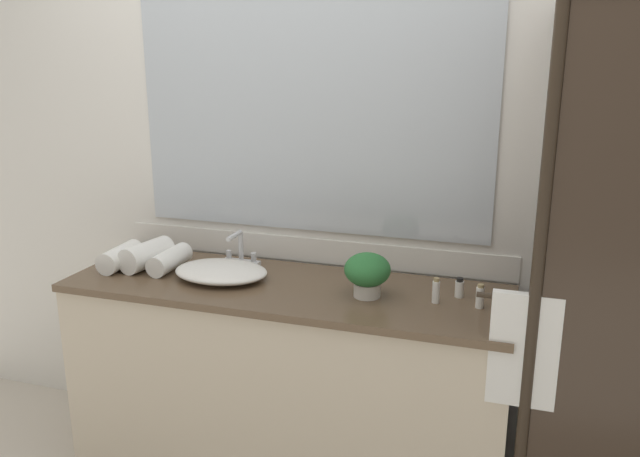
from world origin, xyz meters
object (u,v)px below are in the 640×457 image
object	(u,v)px
potted_plant	(367,272)
amenity_bottle_lotion	(480,296)
amenity_bottle_body_wash	(459,288)
sink_basin	(221,271)
rolled_towel_middle	(147,255)
amenity_bottle_conditioner	(436,291)
rolled_towel_far_edge	(170,260)
rolled_towel_near_edge	(120,257)
faucet	(240,253)

from	to	relation	value
potted_plant	amenity_bottle_lotion	world-z (taller)	potted_plant
amenity_bottle_body_wash	sink_basin	bearing A→B (deg)	-174.31
potted_plant	amenity_bottle_lotion	size ratio (longest dim) A/B	1.96
potted_plant	rolled_towel_middle	size ratio (longest dim) A/B	0.74
amenity_bottle_conditioner	rolled_towel_far_edge	distance (m)	1.15
amenity_bottle_conditioner	rolled_towel_near_edge	xyz separation A→B (m)	(-1.37, -0.02, 0.00)
amenity_bottle_conditioner	rolled_towel_far_edge	world-z (taller)	amenity_bottle_conditioner
amenity_bottle_body_wash	rolled_towel_far_edge	xyz separation A→B (m)	(-1.22, -0.06, 0.01)
sink_basin	rolled_towel_middle	distance (m)	0.37
amenity_bottle_lotion	faucet	bearing A→B (deg)	170.49
sink_basin	rolled_towel_near_edge	world-z (taller)	rolled_towel_near_edge
faucet	amenity_bottle_lotion	xyz separation A→B (m)	(1.05, -0.18, -0.01)
sink_basin	rolled_towel_far_edge	xyz separation A→B (m)	(-0.26, 0.03, 0.01)
amenity_bottle_lotion	rolled_towel_far_edge	world-z (taller)	same
faucet	potted_plant	bearing A→B (deg)	-17.50
amenity_bottle_lotion	rolled_towel_far_edge	bearing A→B (deg)	179.07
sink_basin	amenity_bottle_conditioner	size ratio (longest dim) A/B	4.03
rolled_towel_near_edge	faucet	bearing A→B (deg)	22.05
amenity_bottle_conditioner	rolled_towel_middle	bearing A→B (deg)	179.16
rolled_towel_near_edge	rolled_towel_middle	distance (m)	0.12
potted_plant	amenity_bottle_body_wash	distance (m)	0.36
rolled_towel_near_edge	potted_plant	bearing A→B (deg)	-0.12
amenity_bottle_conditioner	rolled_towel_far_edge	xyz separation A→B (m)	(-1.15, 0.02, -0.00)
faucet	amenity_bottle_lotion	size ratio (longest dim) A/B	1.87
rolled_towel_middle	rolled_towel_far_edge	size ratio (longest dim) A/B	1.01
potted_plant	amenity_bottle_conditioner	size ratio (longest dim) A/B	1.82
amenity_bottle_lotion	rolled_towel_far_edge	distance (m)	1.31
rolled_towel_near_edge	rolled_towel_far_edge	xyz separation A→B (m)	(0.22, 0.04, -0.00)
sink_basin	rolled_towel_far_edge	distance (m)	0.26
amenity_bottle_body_wash	rolled_towel_far_edge	distance (m)	1.23
amenity_bottle_lotion	rolled_towel_near_edge	bearing A→B (deg)	-179.27
potted_plant	rolled_towel_far_edge	distance (m)	0.89
rolled_towel_middle	faucet	bearing A→B (deg)	23.07
amenity_bottle_body_wash	amenity_bottle_lotion	world-z (taller)	amenity_bottle_lotion
potted_plant	rolled_towel_far_edge	bearing A→B (deg)	177.22
faucet	amenity_bottle_body_wash	world-z (taller)	faucet
rolled_towel_far_edge	faucet	bearing A→B (deg)	30.60
faucet	amenity_bottle_body_wash	distance (m)	0.97
amenity_bottle_body_wash	amenity_bottle_lotion	distance (m)	0.12
sink_basin	rolled_towel_near_edge	distance (m)	0.48
amenity_bottle_body_wash	amenity_bottle_lotion	bearing A→B (deg)	-44.73
amenity_bottle_body_wash	amenity_bottle_conditioner	distance (m)	0.11
rolled_towel_near_edge	rolled_towel_middle	bearing A→B (deg)	18.53
rolled_towel_far_edge	amenity_bottle_body_wash	bearing A→B (deg)	2.89
potted_plant	amenity_bottle_body_wash	world-z (taller)	potted_plant
amenity_bottle_conditioner	amenity_bottle_lotion	bearing A→B (deg)	0.36
potted_plant	faucet	bearing A→B (deg)	162.50
rolled_towel_near_edge	rolled_towel_middle	xyz separation A→B (m)	(0.11, 0.04, 0.01)
potted_plant	amenity_bottle_body_wash	xyz separation A→B (m)	(0.34, 0.10, -0.06)
amenity_bottle_lotion	amenity_bottle_conditioner	xyz separation A→B (m)	(-0.16, -0.00, 0.00)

